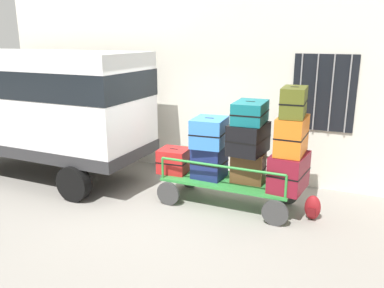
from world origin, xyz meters
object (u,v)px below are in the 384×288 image
luggage_cart (228,184)px  suitcase_midleft_bottom (209,162)px  suitcase_midright_top (294,102)px  suitcase_midright_middle (292,135)px  suitcase_center_bottom (248,167)px  suitcase_midleft_middle (209,132)px  suitcase_midright_bottom (289,172)px  van (44,101)px  suitcase_left_bottom (174,160)px  suitcase_center_top (250,112)px  backpack (313,208)px  suitcase_center_middle (249,138)px

luggage_cart → suitcase_midleft_bottom: (-0.37, -0.02, 0.41)m
suitcase_midright_top → suitcase_midright_middle: bearing=90.0°
luggage_cart → suitcase_center_bottom: suitcase_center_bottom is taller
suitcase_midleft_middle → suitcase_midright_bottom: size_ratio=0.87×
van → suitcase_left_bottom: (3.13, 0.12, -0.97)m
suitcase_midleft_bottom → suitcase_center_top: 1.24m
van → backpack: van is taller
suitcase_midleft_bottom → suitcase_midleft_middle: size_ratio=0.83×
luggage_cart → suitcase_left_bottom: (-1.11, -0.03, 0.33)m
suitcase_center_bottom → suitcase_midright_bottom: size_ratio=0.70×
van → luggage_cart: size_ratio=1.90×
suitcase_center_middle → suitcase_midright_bottom: suitcase_center_middle is taller
suitcase_center_bottom → suitcase_midright_top: 1.45m
luggage_cart → suitcase_center_bottom: 0.53m
suitcase_midright_middle → van: bearing=-178.3°
suitcase_midleft_bottom → suitcase_center_bottom: suitcase_midleft_bottom is taller
backpack → suitcase_midleft_bottom: bearing=-179.1°
suitcase_center_middle → suitcase_center_top: bearing=90.0°
suitcase_midleft_bottom → van: bearing=-178.1°
suitcase_center_top → suitcase_midright_top: size_ratio=1.16×
suitcase_midright_bottom → backpack: size_ratio=1.94×
suitcase_midright_bottom → suitcase_midright_top: bearing=-90.0°
suitcase_center_bottom → backpack: bearing=-0.8°
suitcase_midleft_bottom → backpack: size_ratio=1.40×
suitcase_midleft_middle → suitcase_midright_top: size_ratio=1.06×
luggage_cart → suitcase_center_middle: 1.01m
van → suitcase_center_bottom: bearing=2.2°
suitcase_left_bottom → suitcase_midleft_bottom: suitcase_midleft_bottom is taller
van → suitcase_midright_middle: (5.35, 0.16, -0.24)m
van → suitcase_midright_bottom: (5.35, 0.13, -0.88)m
luggage_cart → suitcase_midright_bottom: bearing=-0.7°
suitcase_midleft_middle → suitcase_midright_middle: suitcase_midright_middle is taller
suitcase_midleft_bottom → suitcase_center_middle: (0.74, -0.00, 0.53)m
suitcase_center_top → suitcase_midright_bottom: (0.74, -0.03, -0.98)m
van → suitcase_midleft_middle: 3.88m
suitcase_midright_bottom → suitcase_center_middle: bearing=-179.7°
suitcase_center_top → suitcase_midright_middle: suitcase_center_top is taller
suitcase_left_bottom → suitcase_center_bottom: suitcase_center_bottom is taller
luggage_cart → suitcase_midright_middle: 1.54m
suitcase_center_bottom → suitcase_midright_middle: (0.74, -0.02, 0.68)m
suitcase_left_bottom → suitcase_center_bottom: (1.48, 0.06, 0.05)m
suitcase_center_middle → suitcase_center_bottom: bearing=90.0°
suitcase_center_bottom → suitcase_midleft_bottom: bearing=-176.4°
suitcase_midleft_bottom → suitcase_midright_bottom: suitcase_midright_bottom is taller
luggage_cart → suitcase_center_middle: (0.37, -0.02, 0.94)m
suitcase_midleft_bottom → suitcase_center_top: suitcase_center_top is taller
luggage_cart → van: bearing=-178.0°
suitcase_left_bottom → backpack: suitcase_left_bottom is taller
luggage_cart → suitcase_midright_top: bearing=-0.8°
suitcase_midright_middle → suitcase_midleft_bottom: bearing=-178.8°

